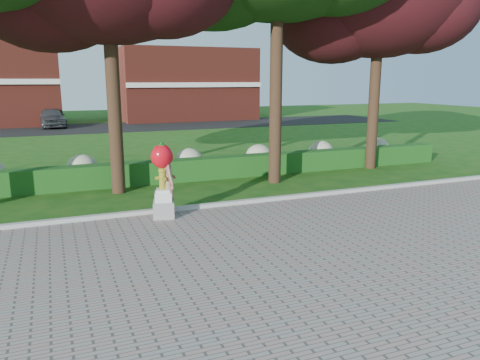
# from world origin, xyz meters

# --- Properties ---
(ground) EXTENTS (100.00, 100.00, 0.00)m
(ground) POSITION_xyz_m (0.00, 0.00, 0.00)
(ground) COLOR #154A12
(ground) RESTS_ON ground
(walkway) EXTENTS (40.00, 14.00, 0.04)m
(walkway) POSITION_xyz_m (0.00, -4.00, 0.02)
(walkway) COLOR gray
(walkway) RESTS_ON ground
(curb) EXTENTS (40.00, 0.18, 0.15)m
(curb) POSITION_xyz_m (0.00, 3.00, 0.07)
(curb) COLOR #ADADA5
(curb) RESTS_ON ground
(lawn_hedge) EXTENTS (24.00, 0.70, 0.80)m
(lawn_hedge) POSITION_xyz_m (0.00, 7.00, 0.40)
(lawn_hedge) COLOR #164814
(lawn_hedge) RESTS_ON ground
(hydrangea_row) EXTENTS (20.10, 1.10, 0.99)m
(hydrangea_row) POSITION_xyz_m (0.57, 8.00, 0.55)
(hydrangea_row) COLOR #BBBF92
(hydrangea_row) RESTS_ON ground
(street) EXTENTS (50.00, 8.00, 0.02)m
(street) POSITION_xyz_m (0.00, 28.00, 0.01)
(street) COLOR black
(street) RESTS_ON ground
(building_right) EXTENTS (12.00, 8.00, 6.40)m
(building_right) POSITION_xyz_m (8.00, 34.00, 3.20)
(building_right) COLOR maroon
(building_right) RESTS_ON ground
(hydrant_sculpture) EXTENTS (0.67, 0.67, 2.04)m
(hydrant_sculpture) POSITION_xyz_m (-1.28, 2.50, 1.12)
(hydrant_sculpture) COLOR gray
(hydrant_sculpture) RESTS_ON walkway
(woman) EXTENTS (0.47, 0.70, 1.89)m
(woman) POSITION_xyz_m (-1.14, 2.57, 0.99)
(woman) COLOR #A3755D
(woman) RESTS_ON walkway
(parked_car) EXTENTS (2.23, 4.64, 1.53)m
(parked_car) POSITION_xyz_m (-3.83, 29.73, 0.78)
(parked_car) COLOR #43474B
(parked_car) RESTS_ON street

